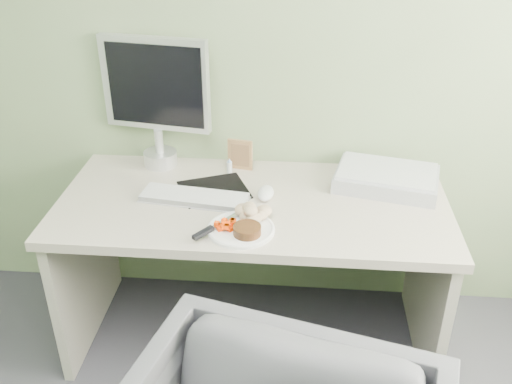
# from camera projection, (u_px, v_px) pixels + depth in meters

# --- Properties ---
(wall_back) EXTENTS (3.50, 0.00, 3.50)m
(wall_back) POSITION_uv_depth(u_px,v_px,m) (260.00, 26.00, 2.36)
(wall_back) COLOR gray
(wall_back) RESTS_ON floor
(desk) EXTENTS (1.60, 0.75, 0.73)m
(desk) POSITION_uv_depth(u_px,v_px,m) (253.00, 238.00, 2.43)
(desk) COLOR beige
(desk) RESTS_ON floor
(plate) EXTENTS (0.25, 0.25, 0.01)m
(plate) POSITION_uv_depth(u_px,v_px,m) (241.00, 229.00, 2.13)
(plate) COLOR white
(plate) RESTS_ON desk
(steak) EXTENTS (0.14, 0.14, 0.03)m
(steak) POSITION_uv_depth(u_px,v_px,m) (247.00, 230.00, 2.09)
(steak) COLOR black
(steak) RESTS_ON plate
(potato_pile) EXTENTS (0.12, 0.09, 0.06)m
(potato_pile) POSITION_uv_depth(u_px,v_px,m) (251.00, 212.00, 2.17)
(potato_pile) COLOR #A2744E
(potato_pile) RESTS_ON plate
(carrot_heap) EXTENTS (0.08, 0.08, 0.04)m
(carrot_heap) POSITION_uv_depth(u_px,v_px,m) (224.00, 224.00, 2.11)
(carrot_heap) COLOR #FF3F05
(carrot_heap) RESTS_ON plate
(steak_knife) EXTENTS (0.16, 0.21, 0.02)m
(steak_knife) POSITION_uv_depth(u_px,v_px,m) (211.00, 229.00, 2.10)
(steak_knife) COLOR silver
(steak_knife) RESTS_ON plate
(mousepad) EXTENTS (0.35, 0.33, 0.00)m
(mousepad) POSITION_uv_depth(u_px,v_px,m) (214.00, 190.00, 2.41)
(mousepad) COLOR black
(mousepad) RESTS_ON desk
(keyboard) EXTENTS (0.45, 0.19, 0.02)m
(keyboard) POSITION_uv_depth(u_px,v_px,m) (194.00, 197.00, 2.33)
(keyboard) COLOR white
(keyboard) RESTS_ON desk
(computer_mouse) EXTENTS (0.07, 0.12, 0.04)m
(computer_mouse) POSITION_uv_depth(u_px,v_px,m) (266.00, 193.00, 2.35)
(computer_mouse) COLOR white
(computer_mouse) RESTS_ON desk
(photo_frame) EXTENTS (0.11, 0.03, 0.14)m
(photo_frame) POSITION_uv_depth(u_px,v_px,m) (240.00, 155.00, 2.56)
(photo_frame) COLOR #997147
(photo_frame) RESTS_ON desk
(eyedrop_bottle) EXTENTS (0.02, 0.02, 0.07)m
(eyedrop_bottle) POSITION_uv_depth(u_px,v_px,m) (229.00, 166.00, 2.54)
(eyedrop_bottle) COLOR white
(eyedrop_bottle) RESTS_ON desk
(scanner) EXTENTS (0.48, 0.37, 0.07)m
(scanner) POSITION_uv_depth(u_px,v_px,m) (386.00, 179.00, 2.43)
(scanner) COLOR #AAACB1
(scanner) RESTS_ON desk
(monitor) EXTENTS (0.48, 0.16, 0.58)m
(monitor) POSITION_uv_depth(u_px,v_px,m) (156.00, 95.00, 2.48)
(monitor) COLOR silver
(monitor) RESTS_ON desk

